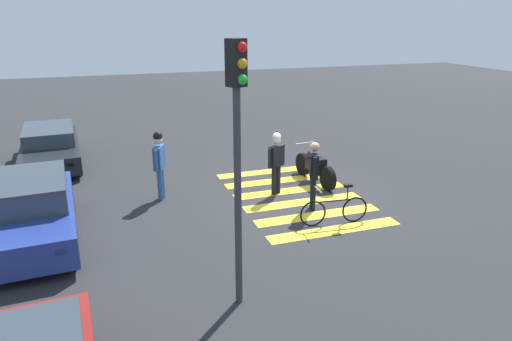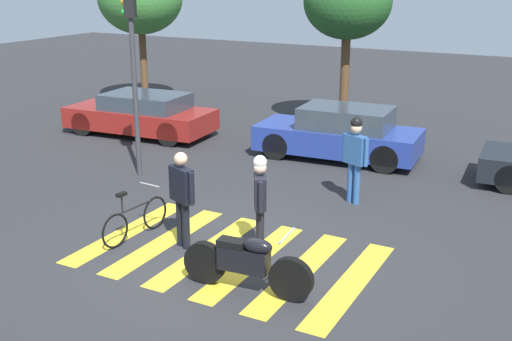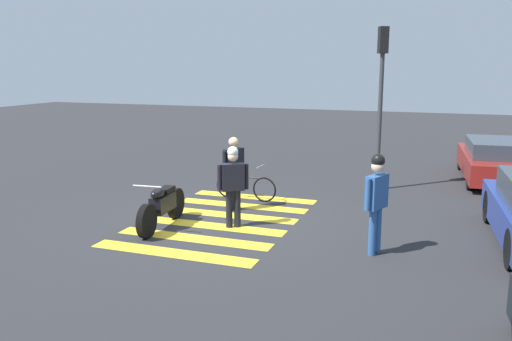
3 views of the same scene
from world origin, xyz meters
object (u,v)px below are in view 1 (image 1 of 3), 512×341
police_motorcycle (315,167)px  car_black_suv (50,146)px  officer_on_foot (276,159)px  pedestrian_bystander (159,160)px  leaning_bicycle (334,210)px  officer_by_motorcycle (314,171)px  car_blue_hatchback (32,211)px  traffic_light_pole (238,137)px

police_motorcycle → car_black_suv: car_black_suv is taller
officer_on_foot → car_black_suv: (5.05, 6.13, -0.42)m
pedestrian_bystander → leaning_bicycle: bearing=-128.5°
officer_on_foot → leaning_bicycle: bearing=-165.3°
officer_on_foot → pedestrian_bystander: (0.64, 3.08, 0.09)m
officer_by_motorcycle → pedestrian_bystander: (1.93, 3.59, 0.08)m
leaning_bicycle → officer_on_foot: bearing=14.7°
leaning_bicycle → car_blue_hatchback: size_ratio=0.39×
traffic_light_pole → police_motorcycle: bearing=-37.2°
traffic_light_pole → car_black_suv: bearing=20.9°
car_blue_hatchback → car_black_suv: 5.87m
leaning_bicycle → traffic_light_pole: traffic_light_pole is taller
car_blue_hatchback → traffic_light_pole: size_ratio=0.98×
pedestrian_bystander → officer_on_foot: bearing=-101.7°
police_motorcycle → leaning_bicycle: size_ratio=1.27×
officer_on_foot → officer_by_motorcycle: officer_by_motorcycle is taller
police_motorcycle → car_blue_hatchback: 7.63m
car_blue_hatchback → traffic_light_pole: bearing=-136.3°
police_motorcycle → car_blue_hatchback: (-1.34, 7.51, 0.19)m
officer_by_motorcycle → car_blue_hatchback: (0.46, 6.58, -0.35)m
leaning_bicycle → car_black_suv: (7.35, 6.74, 0.23)m
pedestrian_bystander → car_blue_hatchback: (-1.46, 2.99, -0.44)m
leaning_bicycle → officer_on_foot: officer_on_foot is taller
officer_by_motorcycle → car_black_suv: officer_by_motorcycle is taller
officer_by_motorcycle → car_black_suv: size_ratio=0.39×
officer_by_motorcycle → traffic_light_pole: (-3.33, 2.96, 1.94)m
car_blue_hatchback → traffic_light_pole: traffic_light_pole is taller
officer_on_foot → traffic_light_pole: traffic_light_pole is taller
police_motorcycle → officer_by_motorcycle: officer_by_motorcycle is taller
officer_on_foot → officer_by_motorcycle: bearing=-158.3°
traffic_light_pole → leaning_bicycle: bearing=-52.8°
leaning_bicycle → pedestrian_bystander: 4.77m
officer_on_foot → officer_by_motorcycle: size_ratio=0.99×
pedestrian_bystander → police_motorcycle: bearing=-91.5°
pedestrian_bystander → car_black_suv: (4.41, 3.05, -0.51)m
officer_by_motorcycle → car_black_suv: 9.19m
car_blue_hatchback → car_black_suv: size_ratio=0.95×
car_blue_hatchback → officer_by_motorcycle: bearing=-94.0°
pedestrian_bystander → car_blue_hatchback: 3.36m
pedestrian_bystander → traffic_light_pole: bearing=-173.2°
leaning_bicycle → car_black_suv: bearing=42.5°
officer_by_motorcycle → leaning_bicycle: bearing=-174.8°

